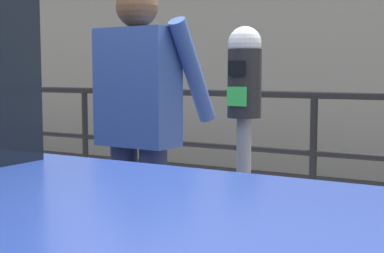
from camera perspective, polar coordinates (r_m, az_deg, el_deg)
name	(u,v)px	position (r m, az deg, el deg)	size (l,w,h in m)	color
parking_meter	(244,114)	(2.65, 5.40, 1.27)	(0.16, 0.17, 1.45)	slate
pedestrian_at_meter	(139,122)	(2.99, -5.53, 0.47)	(0.63, 0.44, 1.69)	#1E233F
background_railing	(314,128)	(4.58, 12.44, -0.18)	(24.06, 0.06, 1.08)	black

